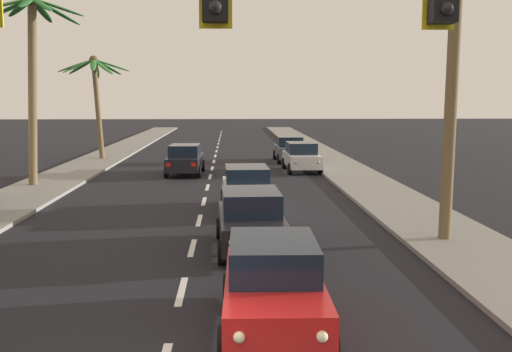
# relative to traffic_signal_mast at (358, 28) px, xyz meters

# --- Properties ---
(sidewalk_right) EXTENTS (3.20, 110.00, 0.14)m
(sidewalk_right) POSITION_rel_traffic_signal_mast_xyz_m (5.07, 20.20, -5.10)
(sidewalk_right) COLOR gray
(sidewalk_right) RESTS_ON ground
(sidewalk_left) EXTENTS (3.20, 110.00, 0.14)m
(sidewalk_left) POSITION_rel_traffic_signal_mast_xyz_m (-10.53, 20.20, -5.10)
(sidewalk_left) COLOR gray
(sidewalk_left) RESTS_ON ground
(lane_markings) EXTENTS (4.28, 86.63, 0.01)m
(lane_markings) POSITION_rel_traffic_signal_mast_xyz_m (-2.30, 19.70, -5.16)
(lane_markings) COLOR silver
(lane_markings) RESTS_ON ground
(traffic_signal_mast) EXTENTS (12.06, 0.41, 7.25)m
(traffic_signal_mast) POSITION_rel_traffic_signal_mast_xyz_m (0.00, 0.00, 0.00)
(traffic_signal_mast) COLOR #2D2D33
(traffic_signal_mast) RESTS_ON ground
(sedan_lead_at_stop_bar) EXTENTS (2.02, 4.48, 1.68)m
(sedan_lead_at_stop_bar) POSITION_rel_traffic_signal_mast_xyz_m (-0.84, 3.04, -4.31)
(sedan_lead_at_stop_bar) COLOR red
(sedan_lead_at_stop_bar) RESTS_ON ground
(sedan_third_in_queue) EXTENTS (2.06, 4.50, 1.68)m
(sedan_third_in_queue) POSITION_rel_traffic_signal_mast_xyz_m (-1.04, 8.90, -4.31)
(sedan_third_in_queue) COLOR black
(sedan_third_in_queue) RESTS_ON ground
(sedan_fifth_in_queue) EXTENTS (2.05, 4.49, 1.68)m
(sedan_fifth_in_queue) POSITION_rel_traffic_signal_mast_xyz_m (-1.00, 14.75, -4.31)
(sedan_fifth_in_queue) COLOR silver
(sedan_fifth_in_queue) RESTS_ON ground
(sedan_oncoming_far) EXTENTS (2.07, 4.50, 1.68)m
(sedan_oncoming_far) POSITION_rel_traffic_signal_mast_xyz_m (-4.14, 25.57, -4.31)
(sedan_oncoming_far) COLOR black
(sedan_oncoming_far) RESTS_ON ground
(sedan_parked_nearest_kerb) EXTENTS (2.04, 4.49, 1.68)m
(sedan_parked_nearest_kerb) POSITION_rel_traffic_signal_mast_xyz_m (2.53, 26.73, -4.31)
(sedan_parked_nearest_kerb) COLOR silver
(sedan_parked_nearest_kerb) RESTS_ON ground
(sedan_parked_mid_kerb) EXTENTS (2.00, 4.47, 1.68)m
(sedan_parked_mid_kerb) POSITION_rel_traffic_signal_mast_xyz_m (2.36, 32.04, -4.31)
(sedan_parked_mid_kerb) COLOR #4C515B
(sedan_parked_mid_kerb) RESTS_ON ground
(palm_left_third) EXTENTS (4.69, 4.74, 9.08)m
(palm_left_third) POSITION_rel_traffic_signal_mast_xyz_m (-10.80, 21.01, 1.17)
(palm_left_third) COLOR brown
(palm_left_third) RESTS_ON ground
(palm_left_farthest) EXTENTS (4.85, 4.69, 7.07)m
(palm_left_farthest) POSITION_rel_traffic_signal_mast_xyz_m (-10.70, 33.30, 0.12)
(palm_left_farthest) COLOR brown
(palm_left_farthest) RESTS_ON ground
(palm_right_second) EXTENTS (4.01, 3.80, 9.59)m
(palm_right_second) POSITION_rel_traffic_signal_mast_xyz_m (4.80, 9.42, 1.63)
(palm_right_second) COLOR brown
(palm_right_second) RESTS_ON ground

